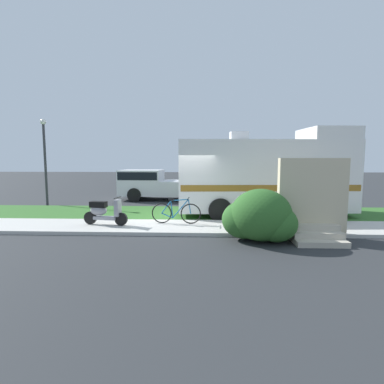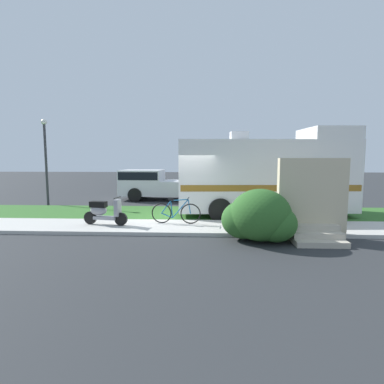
{
  "view_description": "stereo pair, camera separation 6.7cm",
  "coord_description": "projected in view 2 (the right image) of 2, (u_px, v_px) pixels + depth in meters",
  "views": [
    {
      "loc": [
        0.87,
        -11.4,
        2.41
      ],
      "look_at": [
        0.38,
        0.3,
        1.1
      ],
      "focal_mm": 28.79,
      "sensor_mm": 36.0,
      "label": 1
    },
    {
      "loc": [
        0.94,
        -11.4,
        2.41
      ],
      "look_at": [
        0.38,
        0.3,
        1.1
      ],
      "focal_mm": 28.79,
      "sensor_mm": 36.0,
      "label": 2
    }
  ],
  "objects": [
    {
      "name": "porch_steps",
      "position": [
        313.0,
        207.0,
        9.06
      ],
      "size": [
        2.0,
        1.26,
        2.4
      ],
      "color": "#BCB29E",
      "rests_on": "ground"
    },
    {
      "name": "bottle_green",
      "position": [
        310.0,
        220.0,
        10.72
      ],
      "size": [
        0.06,
        0.06,
        0.29
      ],
      "color": "#B2B2B7",
      "rests_on": "ground"
    },
    {
      "name": "pickup_truck_near",
      "position": [
        158.0,
        184.0,
        17.66
      ],
      "size": [
        5.22,
        2.36,
        1.71
      ],
      "color": "silver",
      "rests_on": "ground"
    },
    {
      "name": "bush_by_porch",
      "position": [
        259.0,
        218.0,
        8.77
      ],
      "size": [
        2.1,
        1.58,
        1.49
      ],
      "color": "#2D6026",
      "rests_on": "ground"
    },
    {
      "name": "street_lamp_post",
      "position": [
        46.0,
        154.0,
        15.25
      ],
      "size": [
        0.28,
        0.28,
        4.29
      ],
      "color": "#333338",
      "rests_on": "ground"
    },
    {
      "name": "sidewalk",
      "position": [
        179.0,
        227.0,
        10.43
      ],
      "size": [
        24.0,
        2.0,
        0.12
      ],
      "color": "beige",
      "rests_on": "ground"
    },
    {
      "name": "motorhome_rv",
      "position": [
        266.0,
        175.0,
        12.62
      ],
      "size": [
        7.07,
        2.9,
        3.59
      ],
      "color": "silver",
      "rests_on": "ground"
    },
    {
      "name": "bicycle",
      "position": [
        176.0,
        212.0,
        10.72
      ],
      "size": [
        1.73,
        0.52,
        0.91
      ],
      "color": "black",
      "rests_on": "ground"
    },
    {
      "name": "ground_plane",
      "position": [
        182.0,
        222.0,
        11.63
      ],
      "size": [
        80.0,
        80.0,
        0.0
      ],
      "primitive_type": "plane",
      "color": "#2D3033"
    },
    {
      "name": "scooter",
      "position": [
        104.0,
        211.0,
        10.52
      ],
      "size": [
        1.57,
        0.55,
        0.97
      ],
      "color": "black",
      "rests_on": "ground"
    },
    {
      "name": "grass_strip",
      "position": [
        184.0,
        213.0,
        13.11
      ],
      "size": [
        24.0,
        3.4,
        0.08
      ],
      "color": "#336628",
      "rests_on": "ground"
    }
  ]
}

